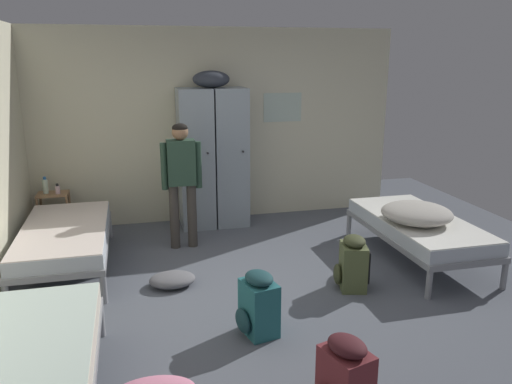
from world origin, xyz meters
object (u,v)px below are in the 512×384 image
(bed_left_front, at_px, (21,367))
(shelf_unit, at_px, (54,210))
(bed_right, at_px, (418,227))
(person_traveler, at_px, (182,174))
(lotion_bottle, at_px, (58,189))
(backpack_olive, at_px, (352,264))
(backpack_teal, at_px, (258,305))
(water_bottle, at_px, (45,186))
(locker_bank, at_px, (213,155))
(bed_left_rear, at_px, (65,236))
(clothes_pile_grey, at_px, (172,280))
(backpack_maroon, at_px, (344,380))
(bedding_heap, at_px, (417,213))

(bed_left_front, bearing_deg, shelf_unit, 93.99)
(shelf_unit, bearing_deg, bed_right, -23.73)
(shelf_unit, distance_m, person_traveler, 1.83)
(shelf_unit, relative_size, bed_left_front, 0.30)
(lotion_bottle, xyz_separation_m, backpack_olive, (2.99, -2.29, -0.37))
(shelf_unit, height_order, backpack_teal, shelf_unit)
(water_bottle, bearing_deg, bed_left_front, -84.77)
(locker_bank, distance_m, bed_left_front, 4.04)
(lotion_bottle, bearing_deg, locker_bank, 0.68)
(locker_bank, height_order, backpack_teal, locker_bank)
(locker_bank, height_order, bed_left_rear, locker_bank)
(locker_bank, distance_m, clothes_pile_grey, 2.17)
(shelf_unit, relative_size, backpack_teal, 1.04)
(bed_right, height_order, lotion_bottle, lotion_bottle)
(bed_left_rear, height_order, water_bottle, water_bottle)
(backpack_maroon, bearing_deg, clothes_pile_grey, 112.42)
(shelf_unit, bearing_deg, locker_bank, -0.46)
(person_traveler, relative_size, water_bottle, 7.04)
(shelf_unit, height_order, bed_right, shelf_unit)
(bedding_heap, distance_m, backpack_maroon, 2.77)
(bed_left_front, bearing_deg, bedding_heap, 24.03)
(bed_left_front, distance_m, lotion_bottle, 3.56)
(backpack_maroon, xyz_separation_m, backpack_olive, (0.83, 1.71, 0.00))
(bed_right, height_order, person_traveler, person_traveler)
(bed_right, bearing_deg, locker_bank, 138.84)
(water_bottle, bearing_deg, shelf_unit, -14.04)
(bedding_heap, bearing_deg, water_bottle, 154.47)
(backpack_teal, bearing_deg, water_bottle, 124.35)
(shelf_unit, height_order, water_bottle, water_bottle)
(clothes_pile_grey, bearing_deg, water_bottle, 126.95)
(bed_left_rear, distance_m, person_traveler, 1.46)
(bedding_heap, distance_m, lotion_bottle, 4.34)
(bed_left_front, relative_size, bed_left_rear, 1.00)
(bed_right, distance_m, bedding_heap, 0.27)
(bed_left_rear, bearing_deg, backpack_teal, -46.57)
(bedding_heap, height_order, lotion_bottle, lotion_bottle)
(bed_right, bearing_deg, backpack_olive, -153.10)
(bedding_heap, relative_size, lotion_bottle, 5.91)
(person_traveler, bearing_deg, backpack_teal, -79.97)
(person_traveler, relative_size, clothes_pile_grey, 3.24)
(lotion_bottle, distance_m, backpack_olive, 3.78)
(bed_right, relative_size, backpack_teal, 3.45)
(person_traveler, bearing_deg, bedding_heap, -25.15)
(bed_left_rear, xyz_separation_m, bed_right, (3.85, -0.65, 0.00))
(person_traveler, distance_m, lotion_bottle, 1.69)
(bed_left_front, relative_size, person_traveler, 1.26)
(shelf_unit, xyz_separation_m, bed_left_rear, (0.25, -1.15, 0.04))
(bed_left_rear, xyz_separation_m, lotion_bottle, (-0.18, 1.11, 0.25))
(backpack_teal, distance_m, clothes_pile_grey, 1.27)
(lotion_bottle, distance_m, clothes_pile_grey, 2.27)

